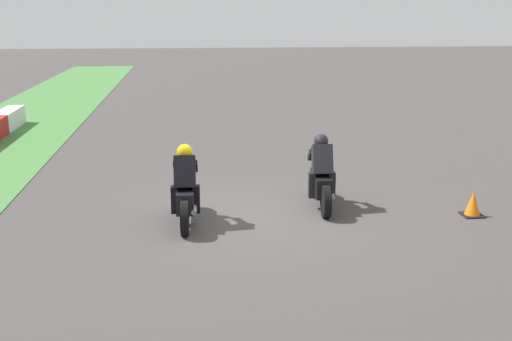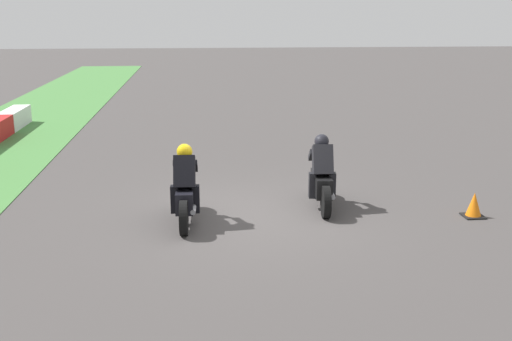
{
  "view_description": "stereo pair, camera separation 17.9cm",
  "coord_description": "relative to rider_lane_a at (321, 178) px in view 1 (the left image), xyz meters",
  "views": [
    {
      "loc": [
        -11.72,
        1.25,
        3.91
      ],
      "look_at": [
        0.05,
        -0.08,
        0.9
      ],
      "focal_mm": 43.77,
      "sensor_mm": 36.0,
      "label": 1
    },
    {
      "loc": [
        -11.74,
        1.07,
        3.91
      ],
      "look_at": [
        0.05,
        -0.08,
        0.9
      ],
      "focal_mm": 43.77,
      "sensor_mm": 36.0,
      "label": 2
    }
  ],
  "objects": [
    {
      "name": "rider_lane_b",
      "position": [
        -0.7,
        2.76,
        0.0
      ],
      "size": [
        2.04,
        0.55,
        1.51
      ],
      "rotation": [
        0.0,
        0.0,
        -0.04
      ],
      "color": "black",
      "rests_on": "ground_plane"
    },
    {
      "name": "ground_plane",
      "position": [
        -0.39,
        1.47,
        -0.62
      ],
      "size": [
        120.0,
        120.0,
        0.0
      ],
      "primitive_type": "plane",
      "color": "#454140"
    },
    {
      "name": "traffic_cone",
      "position": [
        -0.92,
        -2.86,
        -0.4
      ],
      "size": [
        0.4,
        0.4,
        0.49
      ],
      "color": "black",
      "rests_on": "ground_plane"
    },
    {
      "name": "rider_lane_a",
      "position": [
        0.0,
        0.0,
        0.0
      ],
      "size": [
        2.04,
        0.55,
        1.51
      ],
      "rotation": [
        0.0,
        0.0,
        -0.07
      ],
      "color": "black",
      "rests_on": "ground_plane"
    }
  ]
}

